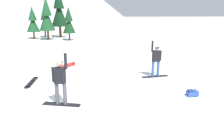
# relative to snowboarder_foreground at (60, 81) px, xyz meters

# --- Properties ---
(ground_plane) EXTENTS (800.00, 800.00, 0.00)m
(ground_plane) POSITION_rel_snowboarder_foreground_xyz_m (1.27, 0.69, -0.98)
(ground_plane) COLOR white
(snowboarder_foreground) EXTENTS (1.50, 0.83, 2.05)m
(snowboarder_foreground) POSITION_rel_snowboarder_foreground_xyz_m (0.00, 0.00, 0.00)
(snowboarder_foreground) COLOR black
(snowboarder_foreground) RESTS_ON ground_plane
(snowboarder_midground) EXTENTS (1.57, 0.30, 2.05)m
(snowboarder_midground) POSITION_rel_snowboarder_foreground_xyz_m (5.16, 2.41, -0.00)
(snowboarder_midground) COLOR black
(snowboarder_midground) RESTS_ON ground_plane
(loose_snowboard_far_spare) EXTENTS (1.28, 1.27, 0.25)m
(loose_snowboard_far_spare) POSITION_rel_snowboarder_foreground_xyz_m (0.33, 5.69, -0.85)
(loose_snowboard_far_spare) COLOR red
(loose_snowboard_far_spare) RESTS_ON ground_plane
(loose_snowboard_near_right) EXTENTS (0.54, 1.84, 0.09)m
(loose_snowboard_near_right) POSITION_rel_snowboarder_foreground_xyz_m (-1.52, 3.06, -0.96)
(loose_snowboard_near_right) COLOR black
(loose_snowboard_near_right) RESTS_ON ground_plane
(backpack_blue) EXTENTS (0.55, 0.40, 0.29)m
(backpack_blue) POSITION_rel_snowboarder_foreground_xyz_m (5.46, -0.50, -0.84)
(backpack_blue) COLOR #2D4C9E
(backpack_blue) RESTS_ON ground_plane
(pine_tree_short) EXTENTS (2.16, 2.16, 5.86)m
(pine_tree_short) POSITION_rel_snowboarder_foreground_xyz_m (-1.81, 22.19, 2.22)
(pine_tree_short) COLOR #472D19
(pine_tree_short) RESTS_ON ground_plane
(pine_tree_slender) EXTENTS (2.49, 2.49, 7.72)m
(pine_tree_slender) POSITION_rel_snowboarder_foreground_xyz_m (-0.13, 24.88, 3.22)
(pine_tree_slender) COLOR #472D19
(pine_tree_slender) RESTS_ON ground_plane
(pine_tree_leaning) EXTENTS (1.73, 1.73, 4.55)m
(pine_tree_leaning) POSITION_rel_snowboarder_foreground_xyz_m (1.12, 20.63, 1.50)
(pine_tree_leaning) COLOR #472D19
(pine_tree_leaning) RESTS_ON ground_plane
(pine_tree_broad) EXTENTS (1.89, 1.89, 4.64)m
(pine_tree_broad) POSITION_rel_snowboarder_foreground_xyz_m (-3.92, 23.87, 1.55)
(pine_tree_broad) COLOR #472D19
(pine_tree_broad) RESTS_ON ground_plane
(pine_tree_twin) EXTENTS (1.70, 1.70, 4.64)m
(pine_tree_twin) POSITION_rel_snowboarder_foreground_xyz_m (-2.48, 25.98, 1.55)
(pine_tree_twin) COLOR #472D19
(pine_tree_twin) RESTS_ON ground_plane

